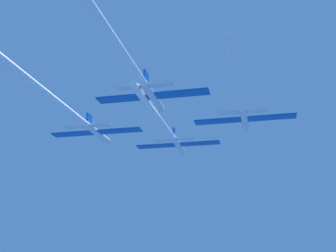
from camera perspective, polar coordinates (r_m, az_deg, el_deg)
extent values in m
cylinder|color=silver|center=(88.46, 1.39, -2.56)|extent=(1.14, 10.40, 1.14)
cone|color=silver|center=(94.47, 2.15, -3.57)|extent=(1.12, 2.29, 1.12)
ellipsoid|color=black|center=(90.75, 1.68, -2.64)|extent=(0.80, 2.08, 0.57)
cube|color=#0F51B2|center=(88.93, -1.53, -2.64)|extent=(7.90, 2.29, 0.25)
cube|color=#0F51B2|center=(87.23, 4.24, -2.29)|extent=(7.90, 2.29, 0.25)
cube|color=#0F51B2|center=(84.95, 0.83, -0.91)|extent=(0.30, 1.87, 1.66)
cube|color=silver|center=(84.84, -0.74, -1.88)|extent=(3.56, 1.37, 0.25)
cube|color=silver|center=(83.92, 2.38, -1.68)|extent=(3.56, 1.37, 0.25)
cylinder|color=white|center=(71.27, -1.53, 1.35)|extent=(1.03, 26.55, 1.03)
cylinder|color=silver|center=(80.90, -9.24, -0.94)|extent=(1.14, 10.40, 1.14)
cone|color=silver|center=(86.56, -7.70, -2.15)|extent=(1.12, 2.29, 1.12)
ellipsoid|color=black|center=(83.07, -8.64, -1.07)|extent=(0.80, 2.08, 0.57)
cube|color=#0F51B2|center=(82.20, -12.30, -1.03)|extent=(7.90, 2.29, 0.25)
cube|color=#0F51B2|center=(78.90, -6.32, -0.62)|extent=(7.90, 2.29, 0.25)
cube|color=#0F51B2|center=(77.69, -10.31, 0.94)|extent=(0.30, 1.87, 1.66)
cube|color=silver|center=(77.99, -12.02, -0.11)|extent=(3.56, 1.37, 0.25)
cube|color=silver|center=(76.20, -8.80, 0.13)|extent=(3.56, 1.37, 0.25)
cylinder|color=white|center=(65.00, -15.27, 3.85)|extent=(1.03, 26.88, 1.03)
cylinder|color=silver|center=(74.98, 10.01, 0.76)|extent=(1.14, 10.40, 1.14)
cone|color=silver|center=(81.01, 10.26, -0.67)|extent=(1.12, 2.29, 1.12)
ellipsoid|color=black|center=(77.30, 10.09, 0.56)|extent=(0.80, 2.08, 0.57)
cube|color=#0F51B2|center=(74.78, 6.54, 0.64)|extent=(7.90, 2.29, 0.25)
cube|color=#0F51B2|center=(74.47, 13.46, 1.12)|extent=(7.90, 2.29, 0.25)
cube|color=#0F51B2|center=(71.54, 9.77, 2.88)|extent=(0.30, 1.87, 1.66)
cube|color=silver|center=(70.99, 7.93, 1.74)|extent=(3.56, 1.37, 0.25)
cube|color=silver|center=(70.81, 11.72, 2.01)|extent=(3.56, 1.37, 0.25)
cylinder|color=white|center=(58.88, 9.08, 6.10)|extent=(1.03, 24.17, 1.03)
cylinder|color=silver|center=(64.76, -1.95, 3.79)|extent=(1.14, 10.40, 1.14)
cone|color=silver|center=(70.51, -0.66, 1.91)|extent=(1.12, 2.29, 1.12)
ellipsoid|color=black|center=(67.00, -1.46, 3.46)|extent=(0.80, 2.08, 0.57)
cube|color=#0F51B2|center=(65.52, -5.91, 3.61)|extent=(7.90, 2.29, 0.25)
cube|color=#0F51B2|center=(63.37, 1.90, 4.29)|extent=(7.90, 2.29, 0.25)
cube|color=#0F51B2|center=(61.63, -2.92, 6.41)|extent=(0.30, 1.87, 1.66)
cube|color=silver|center=(61.51, -5.11, 5.08)|extent=(3.56, 1.37, 0.25)
cube|color=silver|center=(60.33, -0.83, 5.49)|extent=(3.56, 1.37, 0.25)
cylinder|color=white|center=(46.51, -8.79, 13.44)|extent=(1.03, 32.50, 1.03)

